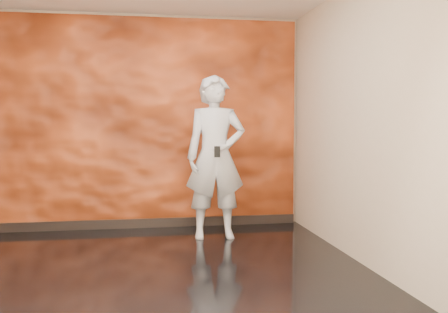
# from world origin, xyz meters

# --- Properties ---
(room) EXTENTS (4.02, 4.02, 2.81)m
(room) POSITION_xyz_m (0.00, 0.00, 1.40)
(room) COLOR black
(room) RESTS_ON ground
(feature_wall) EXTENTS (3.90, 0.06, 2.75)m
(feature_wall) POSITION_xyz_m (0.00, 1.96, 1.38)
(feature_wall) COLOR orange
(feature_wall) RESTS_ON ground
(baseboard) EXTENTS (3.90, 0.04, 0.12)m
(baseboard) POSITION_xyz_m (0.00, 1.92, 0.06)
(baseboard) COLOR black
(baseboard) RESTS_ON ground
(man) EXTENTS (0.72, 0.48, 1.95)m
(man) POSITION_xyz_m (0.75, 1.21, 0.97)
(man) COLOR #A2A6B3
(man) RESTS_ON ground
(phone) EXTENTS (0.07, 0.03, 0.13)m
(phone) POSITION_xyz_m (0.73, 0.90, 1.06)
(phone) COLOR black
(phone) RESTS_ON man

